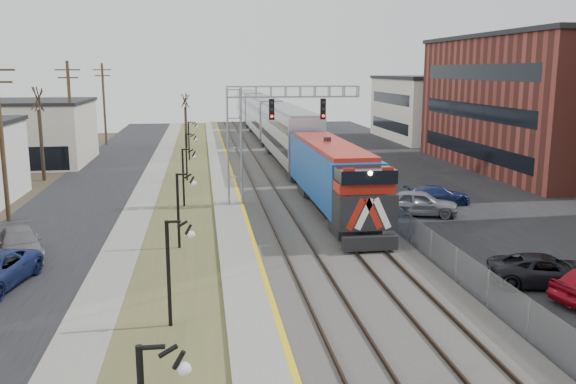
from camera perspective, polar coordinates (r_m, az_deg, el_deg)
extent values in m
cube|color=black|center=(49.83, -18.13, 0.18)|extent=(7.00, 120.00, 0.04)
cube|color=gray|center=(49.23, -12.97, 0.35)|extent=(2.00, 120.00, 0.08)
cube|color=#4E522C|center=(49.06, -9.48, 0.44)|extent=(4.00, 120.00, 0.06)
cube|color=gray|center=(49.06, -5.98, 0.64)|extent=(2.00, 120.00, 0.24)
cube|color=#595651|center=(49.49, -0.19, 0.77)|extent=(8.00, 120.00, 0.20)
cube|color=black|center=(52.49, 12.90, 1.00)|extent=(16.00, 120.00, 0.04)
cube|color=gold|center=(49.07, -4.96, 0.81)|extent=(0.24, 120.00, 0.01)
cube|color=#2D2119|center=(49.16, -3.37, 0.88)|extent=(0.08, 120.00, 0.15)
cube|color=#2D2119|center=(49.30, -1.63, 0.93)|extent=(0.08, 120.00, 0.15)
cube|color=#2D2119|center=(49.56, 0.67, 0.99)|extent=(0.08, 120.00, 0.15)
cube|color=#2D2119|center=(49.81, 2.38, 1.03)|extent=(0.08, 120.00, 0.15)
cube|color=#12489A|center=(38.66, 4.26, 1.31)|extent=(3.00, 17.00, 4.25)
cube|color=black|center=(30.83, 7.66, -4.75)|extent=(2.80, 0.50, 0.70)
cube|color=#ACB0B8|center=(58.39, 0.01, 5.28)|extent=(3.00, 22.00, 5.33)
cube|color=#ACB0B8|center=(80.93, -2.28, 6.97)|extent=(3.00, 22.00, 5.33)
cube|color=#ACB0B8|center=(103.59, -3.58, 7.92)|extent=(3.00, 22.00, 5.33)
cube|color=gray|center=(41.56, -5.03, 4.13)|extent=(1.00, 1.00, 8.00)
cube|color=gray|center=(41.67, 0.46, 9.37)|extent=(9.00, 0.80, 0.80)
cube|color=black|center=(41.08, -1.54, 7.73)|extent=(0.35, 0.25, 1.40)
cube|color=black|center=(41.63, 3.30, 7.76)|extent=(0.35, 0.25, 1.40)
cylinder|color=black|center=(22.41, -11.11, -7.60)|extent=(0.14, 0.14, 4.00)
cylinder|color=black|center=(32.03, -10.24, -1.81)|extent=(0.14, 0.14, 4.00)
cylinder|color=black|center=(41.82, -9.77, 1.29)|extent=(0.14, 0.14, 4.00)
cylinder|color=black|center=(51.70, -9.48, 3.20)|extent=(0.14, 0.14, 4.00)
cylinder|color=black|center=(63.60, -9.26, 4.72)|extent=(0.14, 0.14, 4.00)
cylinder|color=#4C3823|center=(40.18, -25.21, 4.28)|extent=(0.28, 0.28, 10.00)
cylinder|color=#4C3823|center=(59.51, -19.66, 6.66)|extent=(0.28, 0.28, 10.00)
cylinder|color=#4C3823|center=(79.18, -16.83, 7.85)|extent=(0.28, 0.28, 10.00)
cube|color=gray|center=(50.10, 4.58, 1.68)|extent=(0.04, 120.00, 1.60)
cube|color=beige|center=(66.07, -24.24, 4.98)|extent=(14.00, 12.00, 6.00)
cube|color=brown|center=(62.50, 23.66, 7.49)|extent=(16.00, 26.00, 12.00)
cube|color=beige|center=(84.90, 14.69, 7.49)|extent=(16.00, 18.00, 8.00)
cylinder|color=#382D23|center=(55.17, -22.06, 4.06)|extent=(0.30, 0.30, 5.95)
cylinder|color=#382D23|center=(73.51, -9.53, 5.94)|extent=(0.30, 0.30, 4.90)
imported|color=black|center=(28.69, 23.05, -6.87)|extent=(5.24, 3.40, 1.34)
imported|color=navy|center=(43.37, 13.82, -0.34)|extent=(4.53, 1.93, 1.30)
imported|color=gray|center=(39.82, 12.23, -1.05)|extent=(5.17, 3.36, 1.64)
imported|color=slate|center=(33.13, -23.81, -4.49)|extent=(3.44, 5.22, 1.40)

